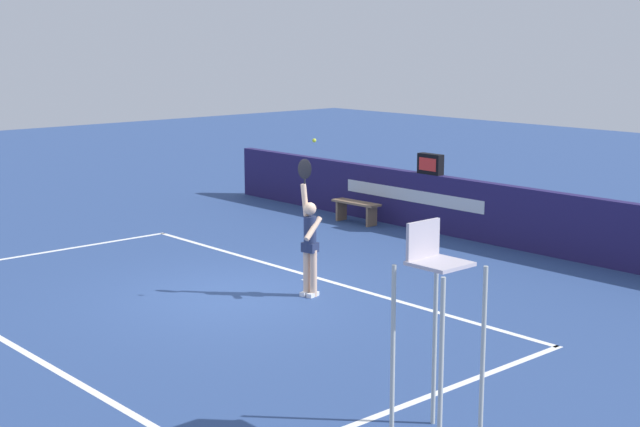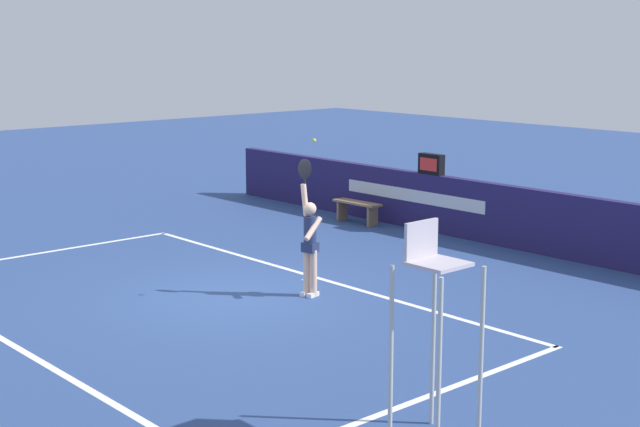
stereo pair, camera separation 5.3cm
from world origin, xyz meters
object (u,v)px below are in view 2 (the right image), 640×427
object	(u,v)px
tennis_ball	(314,140)
umpire_chair	(434,305)
courtside_bench_near	(357,207)
tennis_player	(310,240)
speed_display	(431,164)

from	to	relation	value
tennis_ball	umpire_chair	xyz separation A→B (m)	(4.92, -2.65, -1.14)
tennis_ball	courtside_bench_near	distance (m)	6.89
umpire_chair	tennis_ball	bearing A→B (deg)	151.66
tennis_ball	umpire_chair	bearing A→B (deg)	-28.34
tennis_player	tennis_ball	world-z (taller)	tennis_ball
speed_display	tennis_player	world-z (taller)	tennis_player
speed_display	courtside_bench_near	distance (m)	2.15
umpire_chair	tennis_player	bearing A→B (deg)	151.87
speed_display	tennis_player	size ratio (longest dim) A/B	0.27
tennis_ball	umpire_chair	size ratio (longest dim) A/B	0.03
tennis_player	umpire_chair	size ratio (longest dim) A/B	0.98
speed_display	courtside_bench_near	bearing A→B (deg)	-160.12
speed_display	umpire_chair	xyz separation A→B (m)	(7.36, -8.27, -0.00)
speed_display	tennis_player	bearing A→B (deg)	-68.15
tennis_player	tennis_ball	bearing A→B (deg)	-23.53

